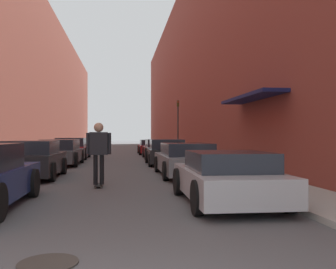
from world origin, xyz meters
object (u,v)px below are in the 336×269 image
at_px(manhole_cover, 48,263).
at_px(parked_car_right_3, 158,149).
at_px(parked_car_right_1, 186,160).
at_px(traffic_light, 178,121).
at_px(parked_car_left_2, 61,153).
at_px(parked_car_right_2, 166,152).
at_px(parked_car_right_4, 150,147).
at_px(parked_car_left_1, 33,160).
at_px(parked_car_right_0, 227,177).
at_px(parked_car_left_3, 72,149).
at_px(skateboarder, 99,147).

bearing_deg(manhole_cover, parked_car_right_3, 80.78).
xyz_separation_m(parked_car_right_1, traffic_light, (1.76, 13.53, 1.93)).
bearing_deg(parked_car_right_3, parked_car_left_2, -138.06).
xyz_separation_m(parked_car_right_2, parked_car_right_4, (-0.02, 10.69, -0.06)).
bearing_deg(manhole_cover, parked_car_right_1, 70.71).
distance_m(parked_car_left_1, parked_car_left_2, 5.68).
height_order(parked_car_left_1, manhole_cover, parked_car_left_1).
bearing_deg(parked_car_right_1, manhole_cover, -109.29).
distance_m(parked_car_right_1, parked_car_right_4, 15.96).
distance_m(parked_car_right_0, parked_car_right_1, 5.63).
relative_size(parked_car_right_2, parked_car_right_4, 0.96).
height_order(parked_car_left_1, parked_car_right_0, parked_car_left_1).
height_order(parked_car_left_3, traffic_light, traffic_light).
relative_size(parked_car_right_0, parked_car_right_1, 0.84).
relative_size(parked_car_right_4, skateboarder, 2.22).
distance_m(parked_car_left_1, parked_car_right_1, 5.45).
relative_size(parked_car_left_3, parked_car_right_4, 1.15).
bearing_deg(parked_car_right_0, parked_car_right_3, 89.93).
relative_size(parked_car_left_2, parked_car_right_4, 1.07).
xyz_separation_m(parked_car_right_0, parked_car_right_2, (-0.06, 10.89, 0.06)).
bearing_deg(parked_car_left_1, parked_car_right_2, 44.85).
bearing_deg(parked_car_left_1, parked_car_right_0, -45.84).
relative_size(parked_car_right_0, skateboarder, 2.12).
bearing_deg(parked_car_right_1, skateboarder, -138.41).
xyz_separation_m(parked_car_left_2, parked_car_right_1, (5.38, -5.62, -0.03)).
height_order(parked_car_left_3, parked_car_right_1, parked_car_left_3).
bearing_deg(parked_car_right_1, parked_car_left_3, 116.96).
xyz_separation_m(parked_car_right_0, parked_car_right_4, (-0.07, 21.58, -0.00)).
height_order(parked_car_left_1, parked_car_left_3, parked_car_left_3).
xyz_separation_m(parked_car_left_1, parked_car_right_0, (5.41, -5.57, -0.07)).
bearing_deg(manhole_cover, parked_car_left_3, 96.56).
distance_m(parked_car_right_2, parked_car_right_4, 10.69).
xyz_separation_m(parked_car_left_3, skateboarder, (2.49, -13.48, 0.50)).
relative_size(parked_car_left_1, parked_car_left_3, 0.82).
height_order(parked_car_left_3, manhole_cover, parked_car_left_3).
xyz_separation_m(parked_car_right_3, skateboarder, (-2.99, -13.11, 0.54)).
bearing_deg(parked_car_left_2, parked_car_right_0, -64.63).
xyz_separation_m(parked_car_left_2, parked_car_right_2, (5.28, -0.36, -0.00)).
bearing_deg(manhole_cover, parked_car_right_0, 48.15).
bearing_deg(manhole_cover, skateboarder, 88.31).
bearing_deg(parked_car_right_3, skateboarder, -102.85).
height_order(parked_car_left_3, parked_car_right_0, parked_car_left_3).
relative_size(parked_car_right_2, skateboarder, 2.13).
bearing_deg(parked_car_right_0, parked_car_right_4, 90.20).
xyz_separation_m(parked_car_left_2, parked_car_right_4, (5.26, 10.34, -0.06)).
xyz_separation_m(parked_car_left_2, parked_car_right_0, (5.33, -11.25, -0.06)).
distance_m(parked_car_right_0, traffic_light, 19.34).
bearing_deg(parked_car_right_1, parked_car_right_2, 91.09).
xyz_separation_m(parked_car_left_3, parked_car_right_4, (5.38, 5.15, -0.09)).
bearing_deg(parked_car_left_2, parked_car_right_1, -46.26).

